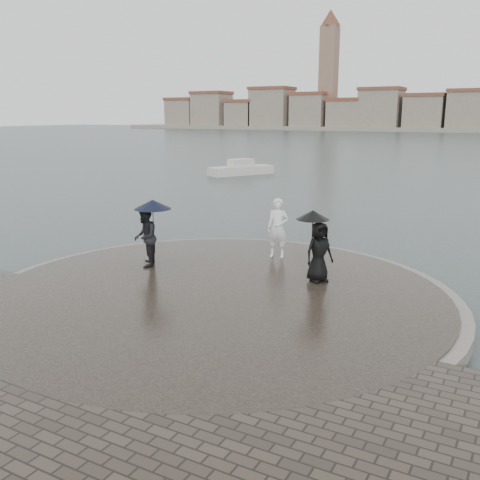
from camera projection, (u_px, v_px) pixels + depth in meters
The scene contains 7 objects.
ground at pixel (127, 354), 11.05m from camera, with size 400.00×400.00×0.00m, color #2B3835.
kerb_ring at pixel (216, 298), 14.00m from camera, with size 12.50×12.50×0.32m, color gray.
quay_tip at pixel (216, 297), 13.99m from camera, with size 11.90×11.90×0.36m, color #2D261E.
statue at pixel (278, 228), 17.04m from camera, with size 0.69×0.46×1.90m, color white.
visitor_left at pixel (147, 229), 15.93m from camera, with size 1.34×1.22×2.04m.
visitor_right at pixel (317, 243), 14.54m from camera, with size 1.17×1.05×1.95m.
boats at pixel (377, 171), 43.70m from camera, with size 24.25×15.49×1.50m.
Camera 1 is at (7.01, -7.80, 4.83)m, focal length 40.00 mm.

